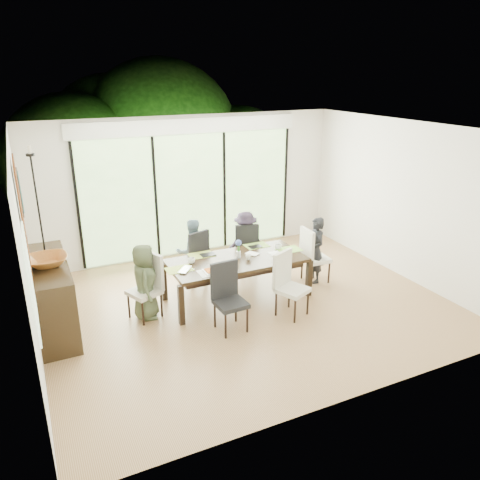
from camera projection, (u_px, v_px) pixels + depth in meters
name	position (u px, v px, depth m)	size (l,w,h in m)	color
floor	(247.00, 305.00, 7.34)	(6.00, 5.00, 0.01)	brown
ceiling	(248.00, 129.00, 6.41)	(6.00, 5.00, 0.01)	white
wall_back	(190.00, 187.00, 9.01)	(6.00, 0.02, 2.70)	silver
wall_front	(356.00, 292.00, 4.74)	(6.00, 0.02, 2.70)	silver
wall_left	(25.00, 256.00, 5.67)	(0.02, 5.00, 2.70)	white
wall_right	(403.00, 200.00, 8.08)	(0.02, 5.00, 2.70)	white
glass_doors	(191.00, 195.00, 9.02)	(4.20, 0.02, 2.30)	#598C3F
blinds_header	(189.00, 126.00, 8.57)	(4.40, 0.06, 0.28)	white
mullion_a	(78.00, 208.00, 8.17)	(0.05, 0.04, 2.30)	black
mullion_b	(156.00, 199.00, 8.74)	(0.05, 0.04, 2.30)	black
mullion_c	(224.00, 191.00, 9.30)	(0.05, 0.04, 2.30)	black
mullion_d	(285.00, 184.00, 9.86)	(0.05, 0.04, 2.30)	black
side_window	(31.00, 282.00, 4.61)	(0.02, 0.90, 1.00)	#8CAD7F
deck	(179.00, 240.00, 10.24)	(6.00, 1.80, 0.10)	brown
rail_top	(167.00, 205.00, 10.72)	(6.00, 0.08, 0.06)	brown
foliage_left	(74.00, 165.00, 10.54)	(3.20, 3.20, 3.20)	#14380F
foliage_mid	(161.00, 140.00, 11.81)	(4.00, 4.00, 4.00)	#14380F
foliage_right	(238.00, 161.00, 12.04)	(2.80, 2.80, 2.80)	#14380F
foliage_far	(116.00, 146.00, 12.06)	(3.60, 3.60, 3.60)	#14380F
table_top	(237.00, 261.00, 7.36)	(2.14, 0.98, 0.05)	black
table_apron	(237.00, 265.00, 7.39)	(1.96, 0.80, 0.09)	black
table_leg_fl	(181.00, 305.00, 6.67)	(0.08, 0.08, 0.62)	black
table_leg_fr	(309.00, 278.00, 7.54)	(0.08, 0.08, 0.62)	black
table_leg_bl	(164.00, 282.00, 7.40)	(0.08, 0.08, 0.62)	black
table_leg_br	(282.00, 260.00, 8.27)	(0.08, 0.08, 0.62)	black
chair_left_end	(144.00, 287.00, 6.81)	(0.41, 0.41, 0.98)	silver
chair_right_end	(316.00, 255.00, 8.01)	(0.41, 0.41, 0.98)	white
chair_far_left	(192.00, 256.00, 7.95)	(0.41, 0.41, 0.98)	black
chair_far_right	(245.00, 247.00, 8.35)	(0.41, 0.41, 0.98)	black
chair_near_left	(231.00, 299.00, 6.47)	(0.41, 0.41, 0.98)	black
chair_near_right	(293.00, 285.00, 6.87)	(0.41, 0.41, 0.98)	silver
person_left_end	(145.00, 282.00, 6.79)	(0.54, 0.34, 1.15)	#434F34
person_right_end	(316.00, 250.00, 7.97)	(0.54, 0.34, 1.15)	black
person_far_left	(192.00, 252.00, 7.91)	(0.54, 0.34, 1.15)	slate
person_far_right	(245.00, 243.00, 8.31)	(0.54, 0.34, 1.15)	black
placemat_left	(179.00, 269.00, 6.97)	(0.39, 0.29, 0.01)	#8EA33A
placemat_right	(289.00, 250.00, 7.73)	(0.39, 0.29, 0.01)	#7CB440
placemat_far_l	(201.00, 255.00, 7.51)	(0.39, 0.29, 0.01)	#8DA139
placemat_far_r	(256.00, 246.00, 7.91)	(0.39, 0.29, 0.01)	#7FAB3D
placemat_paper	(212.00, 272.00, 6.87)	(0.39, 0.29, 0.01)	white
tablet_far_l	(208.00, 255.00, 7.50)	(0.23, 0.16, 0.01)	black
tablet_far_r	(255.00, 247.00, 7.84)	(0.21, 0.15, 0.01)	black
papers	(277.00, 253.00, 7.59)	(0.27, 0.20, 0.00)	white
platter_base	(212.00, 271.00, 6.87)	(0.23, 0.23, 0.02)	white
platter_snacks	(212.00, 270.00, 6.86)	(0.18, 0.18, 0.01)	#C85717
vase	(239.00, 254.00, 7.39)	(0.07, 0.07, 0.11)	silver
hyacinth_stems	(239.00, 248.00, 7.36)	(0.04, 0.04, 0.14)	#337226
hyacinth_blooms	(238.00, 243.00, 7.33)	(0.10, 0.10, 0.10)	#4960B6
laptop	(188.00, 270.00, 6.92)	(0.29, 0.19, 0.02)	silver
cup_a	(192.00, 261.00, 7.18)	(0.11, 0.11, 0.09)	white
cup_b	(248.00, 257.00, 7.31)	(0.09, 0.09, 0.08)	white
cup_c	(278.00, 247.00, 7.74)	(0.11, 0.11, 0.09)	white
book	(250.00, 255.00, 7.49)	(0.15, 0.20, 0.02)	white
sideboard	(52.00, 296.00, 6.53)	(0.50, 1.78, 1.00)	black
bowl	(47.00, 261.00, 6.25)	(0.53, 0.53, 0.13)	#91531F
candlestick_base	(45.00, 253.00, 6.65)	(0.11, 0.11, 0.04)	black
candlestick_shaft	(38.00, 205.00, 6.41)	(0.03, 0.03, 1.39)	black
candlestick_pan	(30.00, 155.00, 6.17)	(0.11, 0.11, 0.03)	black
candle	(29.00, 150.00, 6.15)	(0.04, 0.04, 0.11)	silver
tapestry	(23.00, 219.00, 5.90)	(0.02, 1.00, 1.50)	brown
art_frame	(19.00, 192.00, 6.99)	(0.03, 0.55, 0.65)	black
art_canvas	(21.00, 192.00, 7.00)	(0.01, 0.45, 0.55)	#1B5459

